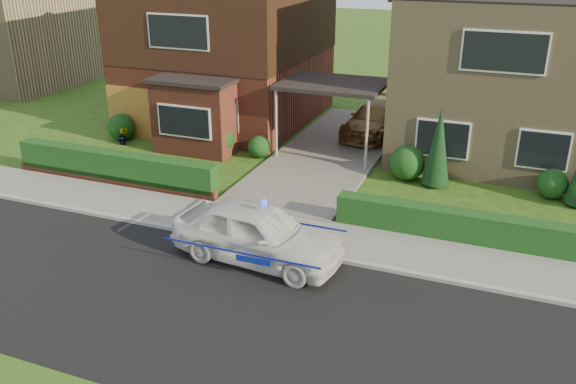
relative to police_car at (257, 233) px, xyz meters
The scene contains 24 objects.
ground 2.64m from the police_car, 108.18° to the right, with size 120.00×120.00×0.00m, color #244713.
road 2.64m from the police_car, 108.18° to the right, with size 60.00×6.00×0.02m, color black.
kerb 1.24m from the police_car, 140.48° to the left, with size 60.00×0.16×0.12m, color #9E9993.
sidewalk 2.00m from the police_car, 114.87° to the left, with size 60.00×2.00×0.10m, color slate.
driveway 8.66m from the police_car, 95.24° to the left, with size 3.80×12.00×0.12m, color #666059.
house_left 13.59m from the police_car, 119.74° to the left, with size 7.50×9.53×7.25m.
house_right 12.96m from the police_car, 66.62° to the left, with size 7.50×8.06×7.25m.
carport_link 8.80m from the police_car, 95.26° to the left, with size 3.80×3.00×2.77m.
garage_door 11.79m from the police_car, 140.08° to the left, with size 2.20×0.10×2.10m, color olive.
dwarf_wall 7.22m from the police_car, 156.24° to the left, with size 7.70×0.25×0.36m, color brown.
hedge_left 7.30m from the police_car, 155.16° to the left, with size 7.50×0.55×0.90m, color #133B16.
hedge_right 5.87m from the police_car, 30.48° to the left, with size 7.50×0.55×0.80m, color #133B16.
shrub_left_far 11.69m from the police_car, 142.60° to the left, with size 1.08×1.08×1.08m, color #133B16.
shrub_left_mid 8.40m from the police_car, 124.76° to the left, with size 1.32×1.32×1.32m, color #133B16.
shrub_left_near 7.88m from the police_car, 113.88° to the left, with size 0.84×0.84×0.84m, color #133B16.
shrub_right_near 7.41m from the police_car, 70.99° to the left, with size 1.20×1.20×1.20m, color #133B16.
shrub_right_mid 9.98m from the police_car, 45.36° to the left, with size 0.96×0.96×0.96m, color #133B16.
conifer_a 7.63m from the police_car, 63.36° to the left, with size 0.90×0.90×2.60m, color black.
neighbour_left 24.91m from the police_car, 146.81° to the left, with size 6.50×7.00×5.20m, color #947E5A.
police_car is the anchor object (origin of this frame).
driveway_car 11.25m from the police_car, 88.92° to the left, with size 1.78×4.38×1.27m, color brown.
potted_plant_a 10.54m from the police_car, 158.39° to the left, with size 0.37×0.25×0.71m, color gray.
potted_plant_b 11.05m from the police_car, 143.29° to the left, with size 0.39×0.32×0.71m, color gray.
potted_plant_c 4.89m from the police_car, 132.41° to the left, with size 0.45×0.45×0.80m, color gray.
Camera 1 is at (6.60, -10.13, 7.72)m, focal length 38.00 mm.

